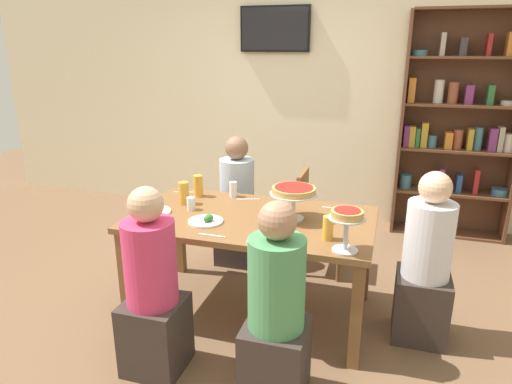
# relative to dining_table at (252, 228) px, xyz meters

# --- Properties ---
(ground_plane) EXTENTS (12.00, 12.00, 0.00)m
(ground_plane) POSITION_rel_dining_table_xyz_m (0.00, 0.00, -0.65)
(ground_plane) COLOR brown
(rear_partition) EXTENTS (8.00, 0.12, 2.80)m
(rear_partition) POSITION_rel_dining_table_xyz_m (0.00, 2.20, 0.75)
(rear_partition) COLOR beige
(rear_partition) RESTS_ON ground_plane
(dining_table) EXTENTS (1.67, 0.95, 0.74)m
(dining_table) POSITION_rel_dining_table_xyz_m (0.00, 0.00, 0.00)
(dining_table) COLOR brown
(dining_table) RESTS_ON ground_plane
(bookshelf) EXTENTS (1.10, 0.30, 2.21)m
(bookshelf) POSITION_rel_dining_table_xyz_m (1.49, 2.01, 0.45)
(bookshelf) COLOR brown
(bookshelf) RESTS_ON ground_plane
(television) EXTENTS (0.75, 0.05, 0.47)m
(television) POSITION_rel_dining_table_xyz_m (-0.40, 2.11, 1.39)
(television) COLOR black
(diner_near_right) EXTENTS (0.34, 0.34, 1.15)m
(diner_near_right) POSITION_rel_dining_table_xyz_m (0.38, -0.79, -0.16)
(diner_near_right) COLOR #382D28
(diner_near_right) RESTS_ON ground_plane
(diner_far_left) EXTENTS (0.34, 0.34, 1.15)m
(diner_far_left) POSITION_rel_dining_table_xyz_m (-0.37, 0.75, -0.16)
(diner_far_left) COLOR #382D28
(diner_far_left) RESTS_ON ground_plane
(diner_near_left) EXTENTS (0.34, 0.34, 1.15)m
(diner_near_left) POSITION_rel_dining_table_xyz_m (-0.37, -0.76, -0.16)
(diner_near_left) COLOR #382D28
(diner_near_left) RESTS_ON ground_plane
(diner_head_east) EXTENTS (0.34, 0.34, 1.15)m
(diner_head_east) POSITION_rel_dining_table_xyz_m (1.16, 0.03, -0.16)
(diner_head_east) COLOR #382D28
(diner_head_east) RESTS_ON ground_plane
(chair_far_right) EXTENTS (0.40, 0.40, 0.87)m
(chair_far_right) POSITION_rel_dining_table_xyz_m (0.31, 0.80, -0.17)
(chair_far_right) COLOR brown
(chair_far_right) RESTS_ON ground_plane
(deep_dish_pizza_stand) EXTENTS (0.32, 0.32, 0.23)m
(deep_dish_pizza_stand) POSITION_rel_dining_table_xyz_m (0.28, 0.04, 0.28)
(deep_dish_pizza_stand) COLOR silver
(deep_dish_pizza_stand) RESTS_ON dining_table
(personal_pizza_stand) EXTENTS (0.21, 0.21, 0.25)m
(personal_pizza_stand) POSITION_rel_dining_table_xyz_m (0.68, -0.38, 0.28)
(personal_pizza_stand) COLOR silver
(personal_pizza_stand) RESTS_ON dining_table
(salad_plate_near_diner) EXTENTS (0.25, 0.25, 0.07)m
(salad_plate_near_diner) POSITION_rel_dining_table_xyz_m (-0.70, -0.11, 0.11)
(salad_plate_near_diner) COLOR white
(salad_plate_near_diner) RESTS_ON dining_table
(salad_plate_far_diner) EXTENTS (0.24, 0.24, 0.07)m
(salad_plate_far_diner) POSITION_rel_dining_table_xyz_m (0.22, -0.40, 0.10)
(salad_plate_far_diner) COLOR white
(salad_plate_far_diner) RESTS_ON dining_table
(salad_plate_spare) EXTENTS (0.24, 0.24, 0.06)m
(salad_plate_spare) POSITION_rel_dining_table_xyz_m (-0.26, -0.19, 0.10)
(salad_plate_spare) COLOR white
(salad_plate_spare) RESTS_ON dining_table
(beer_glass_amber_tall) EXTENTS (0.08, 0.08, 0.17)m
(beer_glass_amber_tall) POSITION_rel_dining_table_xyz_m (-0.57, 0.12, 0.17)
(beer_glass_amber_tall) COLOR gold
(beer_glass_amber_tall) RESTS_ON dining_table
(beer_glass_amber_short) EXTENTS (0.07, 0.07, 0.15)m
(beer_glass_amber_short) POSITION_rel_dining_table_xyz_m (0.56, -0.23, 0.16)
(beer_glass_amber_short) COLOR gold
(beer_glass_amber_short) RESTS_ON dining_table
(beer_glass_amber_spare) EXTENTS (0.07, 0.07, 0.17)m
(beer_glass_amber_spare) POSITION_rel_dining_table_xyz_m (-0.54, 0.31, 0.17)
(beer_glass_amber_spare) COLOR gold
(beer_glass_amber_spare) RESTS_ON dining_table
(water_glass_clear_near) EXTENTS (0.06, 0.06, 0.12)m
(water_glass_clear_near) POSITION_rel_dining_table_xyz_m (-0.27, 0.39, 0.15)
(water_glass_clear_near) COLOR white
(water_glass_clear_near) RESTS_ON dining_table
(water_glass_clear_far) EXTENTS (0.06, 0.06, 0.09)m
(water_glass_clear_far) POSITION_rel_dining_table_xyz_m (-0.46, 0.01, 0.13)
(water_glass_clear_far) COLOR white
(water_glass_clear_far) RESTS_ON dining_table
(cutlery_fork_near) EXTENTS (0.18, 0.02, 0.00)m
(cutlery_fork_near) POSITION_rel_dining_table_xyz_m (0.53, 0.33, 0.09)
(cutlery_fork_near) COLOR silver
(cutlery_fork_near) RESTS_ON dining_table
(cutlery_knife_near) EXTENTS (0.18, 0.07, 0.00)m
(cutlery_knife_near) POSITION_rel_dining_table_xyz_m (-0.14, 0.35, 0.09)
(cutlery_knife_near) COLOR silver
(cutlery_knife_near) RESTS_ON dining_table
(cutlery_fork_far) EXTENTS (0.18, 0.02, 0.00)m
(cutlery_fork_far) POSITION_rel_dining_table_xyz_m (-0.14, -0.39, 0.09)
(cutlery_fork_far) COLOR silver
(cutlery_fork_far) RESTS_ON dining_table
(cutlery_knife_far) EXTENTS (0.18, 0.06, 0.00)m
(cutlery_knife_far) POSITION_rel_dining_table_xyz_m (-0.69, 0.37, 0.09)
(cutlery_knife_far) COLOR silver
(cutlery_knife_far) RESTS_ON dining_table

